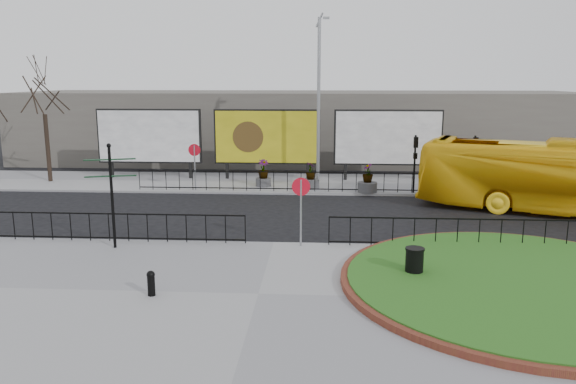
# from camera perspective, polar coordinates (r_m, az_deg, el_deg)

# --- Properties ---
(ground) EXTENTS (90.00, 90.00, 0.00)m
(ground) POSITION_cam_1_polar(r_m,az_deg,el_deg) (20.58, -1.45, -5.43)
(ground) COLOR black
(ground) RESTS_ON ground
(pavement_near) EXTENTS (30.00, 10.00, 0.12)m
(pavement_near) POSITION_cam_1_polar(r_m,az_deg,el_deg) (15.86, -3.02, -10.47)
(pavement_near) COLOR gray
(pavement_near) RESTS_ON ground
(pavement_far) EXTENTS (44.00, 6.00, 0.12)m
(pavement_far) POSITION_cam_1_polar(r_m,az_deg,el_deg) (32.21, 0.38, 0.90)
(pavement_far) COLOR gray
(pavement_far) RESTS_ON ground
(brick_edge) EXTENTS (10.40, 10.40, 0.18)m
(brick_edge) POSITION_cam_1_polar(r_m,az_deg,el_deg) (17.62, 22.70, -8.58)
(brick_edge) COLOR maroon
(brick_edge) RESTS_ON pavement_near
(grass_lawn) EXTENTS (10.00, 10.00, 0.22)m
(grass_lawn) POSITION_cam_1_polar(r_m,az_deg,el_deg) (17.62, 22.70, -8.52)
(grass_lawn) COLOR #2A5516
(grass_lawn) RESTS_ON pavement_near
(railing_near_left) EXTENTS (10.00, 0.10, 1.10)m
(railing_near_left) POSITION_cam_1_polar(r_m,az_deg,el_deg) (21.46, -17.73, -3.41)
(railing_near_left) COLOR black
(railing_near_left) RESTS_ON pavement_near
(railing_near_right) EXTENTS (9.00, 0.10, 1.10)m
(railing_near_right) POSITION_cam_1_polar(r_m,az_deg,el_deg) (20.59, 16.84, -3.98)
(railing_near_right) COLOR black
(railing_near_right) RESTS_ON pavement_near
(railing_far) EXTENTS (18.00, 0.10, 1.10)m
(railing_far) POSITION_cam_1_polar(r_m,az_deg,el_deg) (29.40, 2.04, 1.08)
(railing_far) COLOR black
(railing_far) RESTS_ON pavement_far
(speed_sign_far) EXTENTS (0.64, 0.07, 2.47)m
(speed_sign_far) POSITION_cam_1_polar(r_m,az_deg,el_deg) (30.06, -9.47, 3.56)
(speed_sign_far) COLOR gray
(speed_sign_far) RESTS_ON pavement_far
(speed_sign_near) EXTENTS (0.64, 0.07, 2.47)m
(speed_sign_near) POSITION_cam_1_polar(r_m,az_deg,el_deg) (19.65, 1.33, -0.46)
(speed_sign_near) COLOR gray
(speed_sign_near) RESTS_ON pavement_near
(billboard_left) EXTENTS (6.20, 0.31, 4.10)m
(billboard_left) POSITION_cam_1_polar(r_m,az_deg,el_deg) (34.31, -13.91, 5.50)
(billboard_left) COLOR black
(billboard_left) RESTS_ON pavement_far
(billboard_mid) EXTENTS (6.20, 0.31, 4.10)m
(billboard_mid) POSITION_cam_1_polar(r_m,az_deg,el_deg) (32.91, -2.15, 5.59)
(billboard_mid) COLOR black
(billboard_mid) RESTS_ON pavement_far
(billboard_right) EXTENTS (6.20, 0.31, 4.10)m
(billboard_right) POSITION_cam_1_polar(r_m,az_deg,el_deg) (32.97, 10.11, 5.43)
(billboard_right) COLOR black
(billboard_right) RESTS_ON pavement_far
(lamp_post) EXTENTS (0.74, 0.18, 9.23)m
(lamp_post) POSITION_cam_1_polar(r_m,az_deg,el_deg) (30.63, 3.14, 9.31)
(lamp_post) COLOR gray
(lamp_post) RESTS_ON pavement_far
(signal_pole_a) EXTENTS (0.22, 0.26, 3.00)m
(signal_pole_a) POSITION_cam_1_polar(r_m,az_deg,el_deg) (29.60, 12.79, 3.67)
(signal_pole_a) COLOR black
(signal_pole_a) RESTS_ON pavement_far
(signal_pole_b) EXTENTS (0.22, 0.26, 3.00)m
(signal_pole_b) POSITION_cam_1_polar(r_m,az_deg,el_deg) (30.23, 18.42, 3.52)
(signal_pole_b) COLOR black
(signal_pole_b) RESTS_ON pavement_far
(tree_left) EXTENTS (2.00, 2.00, 7.00)m
(tree_left) POSITION_cam_1_polar(r_m,az_deg,el_deg) (34.93, -23.42, 6.68)
(tree_left) COLOR #2D2119
(tree_left) RESTS_ON pavement_far
(building_backdrop) EXTENTS (40.00, 10.00, 5.00)m
(building_backdrop) POSITION_cam_1_polar(r_m,az_deg,el_deg) (41.79, 1.13, 6.72)
(building_backdrop) COLOR #5E5B53
(building_backdrop) RESTS_ON ground
(fingerpost_sign) EXTENTS (1.72, 0.71, 3.69)m
(fingerpost_sign) POSITION_cam_1_polar(r_m,az_deg,el_deg) (20.30, -17.51, 0.63)
(fingerpost_sign) COLOR black
(fingerpost_sign) RESTS_ON pavement_near
(bollard) EXTENTS (0.23, 0.23, 0.71)m
(bollard) POSITION_cam_1_polar(r_m,az_deg,el_deg) (16.00, -13.74, -8.87)
(bollard) COLOR black
(bollard) RESTS_ON pavement_near
(litter_bin) EXTENTS (0.57, 0.57, 0.94)m
(litter_bin) POSITION_cam_1_polar(r_m,az_deg,el_deg) (17.22, 12.71, -7.05)
(litter_bin) COLOR black
(litter_bin) RESTS_ON pavement_near
(bus) EXTENTS (12.15, 6.71, 3.32)m
(bus) POSITION_cam_1_polar(r_m,az_deg,el_deg) (27.77, 25.60, 1.40)
(bus) COLOR yellow
(bus) RESTS_ON ground
(planter_a) EXTENTS (0.85, 0.85, 1.48)m
(planter_a) POSITION_cam_1_polar(r_m,az_deg,el_deg) (30.96, -2.52, 1.72)
(planter_a) COLOR #4C4C4F
(planter_a) RESTS_ON pavement_far
(planter_b) EXTENTS (0.95, 0.95, 1.44)m
(planter_b) POSITION_cam_1_polar(r_m,az_deg,el_deg) (30.37, 2.31, 1.35)
(planter_b) COLOR #4C4C4F
(planter_b) RESTS_ON pavement_far
(planter_c) EXTENTS (1.01, 1.01, 1.52)m
(planter_c) POSITION_cam_1_polar(r_m,az_deg,el_deg) (29.59, 8.08, 1.02)
(planter_c) COLOR #4C4C4F
(planter_c) RESTS_ON pavement_far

